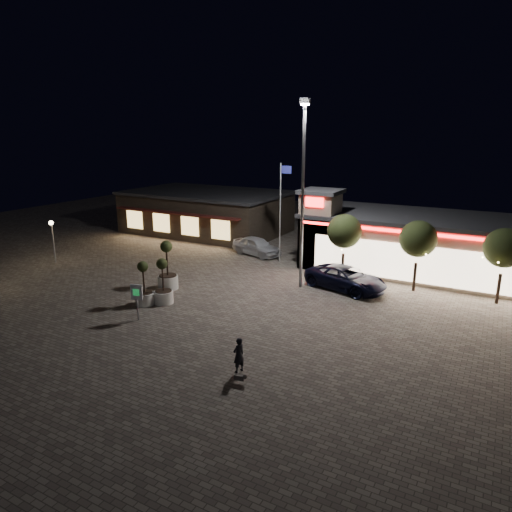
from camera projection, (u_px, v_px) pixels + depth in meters
The scene contains 17 objects.
ground at pixel (211, 322), 25.61m from camera, with size 90.00×90.00×0.00m, color #72685D.
retail_building at pixel (435, 245), 34.02m from camera, with size 20.40×8.40×6.10m.
restaurant_building at pixel (207, 211), 48.42m from camera, with size 16.40×11.00×4.30m.
floodlight_pole at pixel (303, 185), 29.61m from camera, with size 0.60×0.40×12.38m.
flagpole at pixel (281, 205), 36.24m from camera, with size 0.95×0.10×8.00m.
lamp_post_west at pixel (52, 233), 36.68m from camera, with size 0.36×0.36×3.48m.
string_tree_a at pixel (344, 231), 32.13m from camera, with size 2.42×2.42×4.79m.
string_tree_b at pixel (418, 239), 29.82m from camera, with size 2.42×2.42×4.79m.
string_tree_c at pixel (504, 248), 27.51m from camera, with size 2.42×2.42×4.79m.
pickup_truck at pixel (346, 278), 30.80m from camera, with size 2.58×5.60×1.56m, color black.
white_sedan at pixel (256, 246), 39.43m from camera, with size 1.88×4.68×1.59m, color silver.
pedestrian at pixel (239, 355), 20.17m from camera, with size 0.59×0.39×1.62m, color black.
dog at pixel (241, 377), 19.33m from camera, with size 0.56×0.27×0.30m.
planter_left at pixel (168, 274), 30.86m from camera, with size 1.37×1.37×3.36m.
planter_mid at pixel (144, 291), 28.05m from camera, with size 1.13×1.13×2.78m.
planter_right at pixel (163, 289), 28.27m from camera, with size 1.18×1.18×2.90m.
valet_sign at pixel (137, 295), 25.55m from camera, with size 0.69×0.25×2.13m.
Camera 1 is at (13.61, -19.59, 10.37)m, focal length 32.00 mm.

